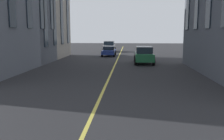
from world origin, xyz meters
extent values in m
cube|color=#D8C64C|center=(20.00, 0.00, 0.00)|extent=(80.00, 0.16, 0.01)
cube|color=navy|center=(35.39, 1.49, 0.59)|extent=(4.40, 1.80, 0.55)
cube|color=#19232D|center=(35.61, 1.49, 1.12)|extent=(1.85, 1.58, 0.50)
cylinder|color=black|center=(33.94, 0.62, 0.32)|extent=(0.64, 0.22, 0.64)
cylinder|color=black|center=(33.94, 2.35, 0.32)|extent=(0.64, 0.22, 0.64)
cylinder|color=black|center=(36.84, 0.62, 0.32)|extent=(0.64, 0.22, 0.64)
cylinder|color=black|center=(36.84, 2.35, 0.32)|extent=(0.64, 0.22, 0.64)
cube|color=#B7BABF|center=(43.74, 2.12, 0.78)|extent=(4.70, 1.95, 0.80)
cube|color=#19232D|center=(43.74, 2.12, 1.53)|extent=(2.58, 1.72, 0.70)
cylinder|color=black|center=(42.19, 1.19, 0.38)|extent=(0.76, 0.27, 0.76)
cylinder|color=black|center=(42.19, 3.06, 0.38)|extent=(0.76, 0.27, 0.76)
cylinder|color=black|center=(45.29, 1.19, 0.38)|extent=(0.76, 0.27, 0.76)
cylinder|color=black|center=(45.29, 3.06, 0.38)|extent=(0.76, 0.27, 0.76)
cube|color=#1E6038|center=(26.70, -3.13, 0.78)|extent=(4.70, 1.95, 0.80)
cube|color=#19232D|center=(26.70, -3.13, 1.53)|extent=(2.59, 1.72, 0.70)
cylinder|color=black|center=(28.26, -2.20, 0.38)|extent=(0.76, 0.27, 0.76)
cylinder|color=black|center=(28.26, -4.07, 0.38)|extent=(0.76, 0.27, 0.76)
cylinder|color=black|center=(25.15, -2.20, 0.38)|extent=(0.76, 0.27, 0.76)
cylinder|color=black|center=(25.15, -4.07, 0.38)|extent=(0.76, 0.27, 0.76)
cube|color=#A89E8E|center=(30.28, 12.31, 6.68)|extent=(12.90, 9.62, 13.37)
cube|color=#19232D|center=(28.67, 7.45, 6.95)|extent=(1.10, 0.10, 10.16)
cube|color=#19232D|center=(31.89, 7.45, 6.95)|extent=(1.10, 0.10, 10.16)
cube|color=#19232D|center=(35.12, 7.45, 6.95)|extent=(1.10, 0.10, 10.16)
camera|label=1|loc=(-0.49, -1.50, 3.39)|focal=39.20mm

